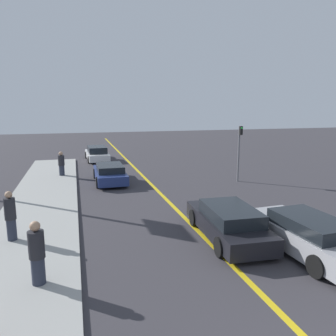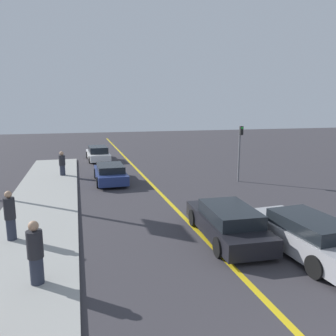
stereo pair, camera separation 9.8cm
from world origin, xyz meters
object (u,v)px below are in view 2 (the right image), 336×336
at_px(car_near_right_lane, 306,235).
at_px(traffic_light, 240,147).
at_px(car_parked_left_lot, 98,154).
at_px(car_far_distant, 110,173).
at_px(pedestrian_mid_group, 35,253).
at_px(pedestrian_by_sign, 62,164).
at_px(car_ahead_center, 227,222).
at_px(pedestrian_far_standing, 10,216).

distance_m(car_near_right_lane, traffic_light, 10.67).
relative_size(car_near_right_lane, car_parked_left_lot, 0.99).
bearing_deg(car_parked_left_lot, car_near_right_lane, -78.24).
xyz_separation_m(car_far_distant, traffic_light, (8.02, -2.08, 1.65)).
relative_size(car_far_distant, pedestrian_mid_group, 2.57).
height_order(pedestrian_mid_group, traffic_light, traffic_light).
bearing_deg(pedestrian_by_sign, car_far_distant, -39.10).
bearing_deg(car_near_right_lane, car_ahead_center, 133.08).
xyz_separation_m(car_parked_left_lot, pedestrian_far_standing, (-4.17, -17.78, 0.41)).
xyz_separation_m(pedestrian_far_standing, traffic_light, (12.38, 6.62, 1.21)).
bearing_deg(pedestrian_far_standing, pedestrian_mid_group, -70.44).
bearing_deg(pedestrian_by_sign, pedestrian_mid_group, -90.57).
relative_size(pedestrian_mid_group, traffic_light, 0.49).
bearing_deg(car_parked_left_lot, car_far_distant, -91.06).
xyz_separation_m(car_near_right_lane, car_ahead_center, (-1.91, 1.87, -0.03)).
relative_size(pedestrian_mid_group, pedestrian_by_sign, 1.06).
height_order(pedestrian_by_sign, traffic_light, traffic_light).
distance_m(car_parked_left_lot, traffic_light, 13.95).
distance_m(car_far_distant, pedestrian_by_sign, 3.91).
distance_m(pedestrian_mid_group, pedestrian_by_sign, 14.53).
relative_size(car_near_right_lane, car_far_distant, 1.06).
relative_size(car_far_distant, pedestrian_by_sign, 2.72).
xyz_separation_m(pedestrian_mid_group, traffic_light, (11.19, 9.99, 1.23)).
bearing_deg(car_parked_left_lot, pedestrian_far_standing, -105.49).
xyz_separation_m(car_near_right_lane, pedestrian_far_standing, (-9.51, 3.53, 0.38)).
xyz_separation_m(car_far_distant, pedestrian_by_sign, (-3.02, 2.46, 0.36)).
xyz_separation_m(car_ahead_center, pedestrian_far_standing, (-7.59, 1.66, 0.41)).
relative_size(car_ahead_center, traffic_light, 1.34).
xyz_separation_m(car_far_distant, car_parked_left_lot, (-0.19, 9.08, 0.03)).
bearing_deg(pedestrian_mid_group, traffic_light, 41.78).
relative_size(car_near_right_lane, pedestrian_by_sign, 2.87).
bearing_deg(car_near_right_lane, car_parked_left_lot, 101.44).
bearing_deg(car_ahead_center, pedestrian_by_sign, 119.35).
bearing_deg(pedestrian_mid_group, car_far_distant, 75.30).
height_order(car_parked_left_lot, pedestrian_by_sign, pedestrian_by_sign).
distance_m(car_near_right_lane, pedestrian_by_sign, 16.80).
relative_size(car_far_distant, pedestrian_far_standing, 2.52).
distance_m(pedestrian_by_sign, traffic_light, 12.01).
relative_size(car_ahead_center, pedestrian_far_standing, 2.68).
height_order(car_ahead_center, pedestrian_mid_group, pedestrian_mid_group).
xyz_separation_m(car_near_right_lane, pedestrian_mid_group, (-8.31, 0.15, 0.35)).
bearing_deg(pedestrian_by_sign, car_ahead_center, -64.01).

